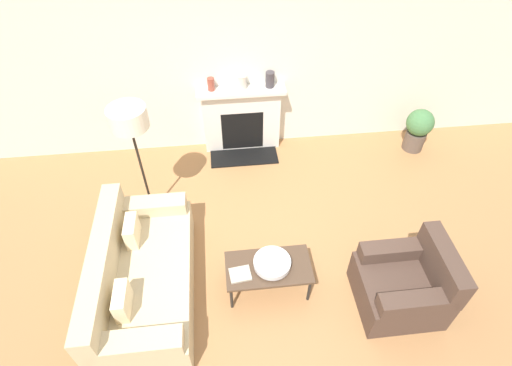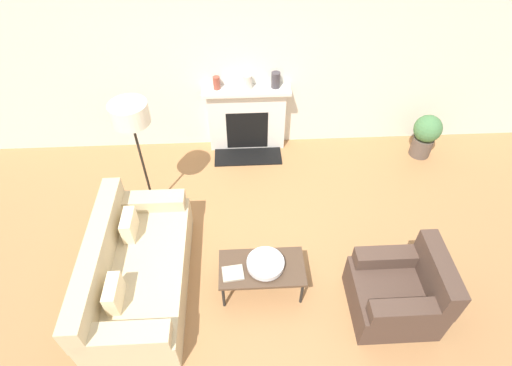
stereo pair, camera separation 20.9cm
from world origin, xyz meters
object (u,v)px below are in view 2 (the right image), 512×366
object	(u,v)px
bowl	(265,263)
potted_plant	(426,134)
book	(233,273)
mantel_vase_center_right	(276,80)
armchair_near	(400,292)
floor_lamp	(132,122)
mantel_vase_center_left	(247,82)
couch	(136,271)
fireplace	(247,120)
mantel_vase_left	(217,83)
coffee_table	(262,269)

from	to	relation	value
bowl	potted_plant	xyz separation A→B (m)	(2.50, 2.15, -0.07)
book	mantel_vase_center_right	bearing A→B (deg)	69.49
armchair_near	floor_lamp	size ratio (longest dim) A/B	0.53
armchair_near	mantel_vase_center_left	distance (m)	3.27
couch	bowl	bearing A→B (deg)	-93.19
fireplace	mantel_vase_left	world-z (taller)	mantel_vase_left
fireplace	armchair_near	size ratio (longest dim) A/B	1.46
fireplace	mantel_vase_center_left	bearing A→B (deg)	43.61
floor_lamp	mantel_vase_center_left	world-z (taller)	floor_lamp
armchair_near	coffee_table	bearing A→B (deg)	-102.87
mantel_vase_center_right	armchair_near	bearing A→B (deg)	-69.42
mantel_vase_center_right	potted_plant	xyz separation A→B (m)	(2.20, -0.34, -0.75)
mantel_vase_center_right	potted_plant	distance (m)	2.35
bowl	mantel_vase_center_left	distance (m)	2.58
mantel_vase_center_left	potted_plant	size ratio (longest dim) A/B	0.29
couch	armchair_near	xyz separation A→B (m)	(2.74, -0.41, 0.01)
potted_plant	mantel_vase_center_left	bearing A→B (deg)	172.43
book	mantel_vase_left	distance (m)	2.67
mantel_vase_center_right	fireplace	bearing A→B (deg)	-177.81
floor_lamp	mantel_vase_center_right	size ratio (longest dim) A/B	7.25
bowl	mantel_vase_center_right	xyz separation A→B (m)	(0.30, 2.49, 0.68)
mantel_vase_left	mantel_vase_center_left	size ratio (longest dim) A/B	0.92
coffee_table	floor_lamp	xyz separation A→B (m)	(-1.36, 1.29, 1.01)
potted_plant	floor_lamp	bearing A→B (deg)	-167.41
couch	floor_lamp	distance (m)	1.61
mantel_vase_left	mantel_vase_center_right	size ratio (longest dim) A/B	0.82
coffee_table	mantel_vase_center_right	distance (m)	2.64
fireplace	mantel_vase_center_left	xyz separation A→B (m)	(0.02, 0.02, 0.62)
book	floor_lamp	bearing A→B (deg)	121.35
armchair_near	potted_plant	size ratio (longest dim) A/B	1.25
mantel_vase_left	mantel_vase_center_right	xyz separation A→B (m)	(0.81, 0.00, 0.02)
mantel_vase_center_right	bowl	bearing A→B (deg)	-96.82
book	mantel_vase_left	xyz separation A→B (m)	(-0.17, 2.57, 0.70)
coffee_table	mantel_vase_center_right	size ratio (longest dim) A/B	4.08
bowl	mantel_vase_center_right	world-z (taller)	mantel_vase_center_right
armchair_near	mantel_vase_center_right	size ratio (longest dim) A/B	3.83
fireplace	bowl	xyz separation A→B (m)	(0.11, -2.47, -0.05)
floor_lamp	mantel_vase_center_right	xyz separation A→B (m)	(1.69, 1.21, -0.24)
fireplace	couch	world-z (taller)	fireplace
mantel_vase_left	mantel_vase_center_left	world-z (taller)	mantel_vase_center_left
floor_lamp	fireplace	bearing A→B (deg)	42.90
fireplace	potted_plant	distance (m)	2.63
couch	floor_lamp	world-z (taller)	floor_lamp
fireplace	book	bearing A→B (deg)	-95.26
armchair_near	bowl	world-z (taller)	armchair_near
bowl	mantel_vase_center_right	distance (m)	2.60
floor_lamp	potted_plant	world-z (taller)	floor_lamp
bowl	mantel_vase_center_left	world-z (taller)	mantel_vase_center_left
couch	armchair_near	bearing A→B (deg)	-98.41
coffee_table	floor_lamp	world-z (taller)	floor_lamp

